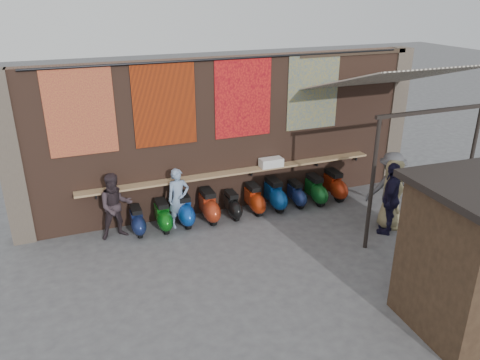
{
  "coord_description": "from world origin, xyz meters",
  "views": [
    {
      "loc": [
        -4.05,
        -8.27,
        5.53
      ],
      "look_at": [
        -0.29,
        1.2,
        1.35
      ],
      "focal_mm": 35.0,
      "sensor_mm": 36.0,
      "label": 1
    }
  ],
  "objects": [
    {
      "name": "ground",
      "position": [
        0.0,
        0.0,
        0.0
      ],
      "size": [
        70.0,
        70.0,
        0.0
      ],
      "primitive_type": "plane",
      "color": "#474749",
      "rests_on": "ground"
    },
    {
      "name": "brick_wall",
      "position": [
        0.0,
        2.7,
        2.0
      ],
      "size": [
        10.0,
        0.4,
        4.0
      ],
      "primitive_type": "cube",
      "color": "brown",
      "rests_on": "ground"
    },
    {
      "name": "pier_left",
      "position": [
        -5.2,
        2.7,
        2.0
      ],
      "size": [
        0.5,
        0.5,
        4.0
      ],
      "primitive_type": "cube",
      "color": "#4C4238",
      "rests_on": "ground"
    },
    {
      "name": "pier_right",
      "position": [
        5.2,
        2.7,
        2.0
      ],
      "size": [
        0.5,
        0.5,
        4.0
      ],
      "primitive_type": "cube",
      "color": "#4C4238",
      "rests_on": "ground"
    },
    {
      "name": "eating_counter",
      "position": [
        0.0,
        2.33,
        1.1
      ],
      "size": [
        8.0,
        0.32,
        0.05
      ],
      "primitive_type": "cube",
      "color": "#9E7A51",
      "rests_on": "brick_wall"
    },
    {
      "name": "shelf_box",
      "position": [
        1.04,
        2.3,
        1.24
      ],
      "size": [
        0.62,
        0.31,
        0.23
      ],
      "primitive_type": "cube",
      "color": "white",
      "rests_on": "eating_counter"
    },
    {
      "name": "tapestry_redgold",
      "position": [
        -3.6,
        2.48,
        3.0
      ],
      "size": [
        1.5,
        0.02,
        2.0
      ],
      "primitive_type": "cube",
      "color": "maroon",
      "rests_on": "brick_wall"
    },
    {
      "name": "tapestry_sun",
      "position": [
        -1.7,
        2.48,
        3.0
      ],
      "size": [
        1.5,
        0.02,
        2.0
      ],
      "primitive_type": "cube",
      "color": "#E03E0D",
      "rests_on": "brick_wall"
    },
    {
      "name": "tapestry_orange",
      "position": [
        0.3,
        2.48,
        3.0
      ],
      "size": [
        1.5,
        0.02,
        2.0
      ],
      "primitive_type": "cube",
      "color": "red",
      "rests_on": "brick_wall"
    },
    {
      "name": "tapestry_multi",
      "position": [
        2.3,
        2.48,
        3.0
      ],
      "size": [
        1.5,
        0.02,
        2.0
      ],
      "primitive_type": "cube",
      "color": "navy",
      "rests_on": "brick_wall"
    },
    {
      "name": "hang_rail",
      "position": [
        0.0,
        2.47,
        3.98
      ],
      "size": [
        9.5,
        0.06,
        0.06
      ],
      "primitive_type": "cylinder",
      "rotation": [
        0.0,
        1.57,
        0.0
      ],
      "color": "black",
      "rests_on": "brick_wall"
    },
    {
      "name": "scooter_stool_0",
      "position": [
        -2.65,
        1.99,
        0.34
      ],
      "size": [
        0.32,
        0.71,
        0.67
      ],
      "primitive_type": null,
      "color": "#131E48",
      "rests_on": "ground"
    },
    {
      "name": "scooter_stool_1",
      "position": [
        -2.02,
        1.98,
        0.37
      ],
      "size": [
        0.35,
        0.77,
        0.73
      ],
      "primitive_type": null,
      "color": "#0C5812",
      "rests_on": "ground"
    },
    {
      "name": "scooter_stool_2",
      "position": [
        -1.46,
        2.05,
        0.4
      ],
      "size": [
        0.38,
        0.84,
        0.79
      ],
      "primitive_type": null,
      "color": "#0E3C9A",
      "rests_on": "ground"
    },
    {
      "name": "scooter_stool_3",
      "position": [
        -0.83,
        2.01,
        0.41
      ],
      "size": [
        0.39,
        0.86,
        0.81
      ],
      "primitive_type": null,
      "color": "#9F2E15",
      "rests_on": "ground"
    },
    {
      "name": "scooter_stool_4",
      "position": [
        -0.2,
        1.97,
        0.34
      ],
      "size": [
        0.32,
        0.72,
        0.68
      ],
      "primitive_type": null,
      "color": "black",
      "rests_on": "ground"
    },
    {
      "name": "scooter_stool_5",
      "position": [
        0.44,
        2.03,
        0.38
      ],
      "size": [
        0.36,
        0.8,
        0.76
      ],
      "primitive_type": null,
      "color": "#A52A0C",
      "rests_on": "ground"
    },
    {
      "name": "scooter_stool_6",
      "position": [
        1.04,
        2.04,
        0.41
      ],
      "size": [
        0.39,
        0.86,
        0.82
      ],
      "primitive_type": null,
      "color": "navy",
      "rests_on": "ground"
    },
    {
      "name": "scooter_stool_7",
      "position": [
        1.68,
        2.01,
        0.34
      ],
      "size": [
        0.32,
        0.71,
        0.68
      ],
      "primitive_type": null,
      "color": "navy",
      "rests_on": "ground"
    },
    {
      "name": "scooter_stool_8",
      "position": [
        2.25,
        1.95,
        0.39
      ],
      "size": [
        0.37,
        0.82,
        0.78
      ],
      "primitive_type": null,
      "color": "#0F4C1B",
      "rests_on": "ground"
    },
    {
      "name": "scooter_stool_9",
      "position": [
        2.9,
        2.02,
        0.4
      ],
      "size": [
        0.38,
        0.85,
        0.8
      ],
      "primitive_type": null,
      "color": "#98240D",
      "rests_on": "ground"
    },
    {
      "name": "diner_left",
      "position": [
        -1.6,
        2.0,
        0.76
      ],
      "size": [
        0.59,
        0.42,
        1.52
      ],
      "primitive_type": "imported",
      "rotation": [
        0.0,
        0.0,
        0.1
      ],
      "color": "#7B92B3",
      "rests_on": "ground"
    },
    {
      "name": "diner_right",
      "position": [
        -3.11,
        2.0,
        0.81
      ],
      "size": [
        0.83,
        0.67,
        1.63
      ],
      "primitive_type": "imported",
      "rotation": [
        0.0,
        0.0,
        0.07
      ],
      "color": "#31262B",
      "rests_on": "ground"
    },
    {
      "name": "shopper_navy",
      "position": [
        3.04,
        -0.17,
        0.9
      ],
      "size": [
        1.08,
        1.03,
        1.8
      ],
      "primitive_type": "imported",
      "rotation": [
        0.0,
        0.0,
        3.88
      ],
      "color": "black",
      "rests_on": "ground"
    },
    {
      "name": "shopper_grey",
      "position": [
        3.4,
        0.32,
        0.92
      ],
      "size": [
        1.31,
        0.91,
        1.85
      ],
      "primitive_type": "imported",
      "rotation": [
        0.0,
        0.0,
        2.94
      ],
      "color": "#4B4C50",
      "rests_on": "ground"
    },
    {
      "name": "shopper_tan",
      "position": [
        3.25,
        0.05,
        0.88
      ],
      "size": [
        0.91,
        1.03,
        1.76
      ],
      "primitive_type": "imported",
      "rotation": [
        0.0,
        0.0,
        1.05
      ],
      "color": "#8D8159",
      "rests_on": "ground"
    },
    {
      "name": "stall_sign",
      "position": [
        2.41,
        -2.56,
        1.88
      ],
      "size": [
        1.2,
        0.1,
        0.5
      ],
      "primitive_type": "cube",
      "rotation": [
        0.0,
        0.0,
        -0.05
      ],
      "color": "gold",
      "rests_on": "market_stall"
    },
    {
      "name": "stall_shelf",
      "position": [
        2.41,
        -2.56,
        0.95
      ],
      "size": [
        1.99,
        0.2,
        0.06
      ],
      "primitive_type": "cube",
      "rotation": [
        0.0,
        0.0,
        -0.05
      ],
      "color": "#473321",
      "rests_on": "market_stall"
    },
    {
      "name": "awning_canvas",
      "position": [
        3.5,
        0.9,
        3.55
      ],
      "size": [
        3.2,
        3.28,
        0.97
      ],
      "primitive_type": "cube",
      "rotation": [
        -0.28,
        0.0,
        0.0
      ],
      "color": "beige",
      "rests_on": "brick_wall"
    },
    {
      "name": "awning_ledger",
      "position": [
        3.5,
        2.49,
        3.95
      ],
      "size": [
        3.3,
        0.08,
        0.12
      ],
      "primitive_type": "cube",
      "color": "#33261C",
      "rests_on": "brick_wall"
    },
    {
      "name": "awning_header",
      "position": [
        3.5,
        -0.6,
        3.08
      ],
      "size": [
        3.0,
        0.08,
        0.08
      ],
      "primitive_type": "cube",
      "color": "black",
      "rests_on": "awning_post_left"
    },
    {
      "name": "awning_post_left",
      "position": [
        2.1,
        -0.6,
        1.55
      ],
      "size": [
        0.09,
        0.09,
        3.1
      ],
      "primitive_type": "cylinder",
      "color": "black",
      "rests_on": "ground"
    },
    {
      "name": "awning_post_right",
      "position": [
        4.9,
        -0.6,
        1.55
      ],
      "size": [
        0.09,
        0.09,
        3.1
      ],
      "primitive_type": "cylinder",
      "color": "black",
      "rests_on": "ground"
    }
  ]
}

